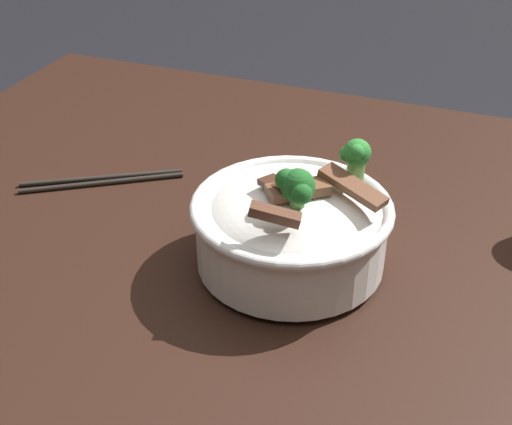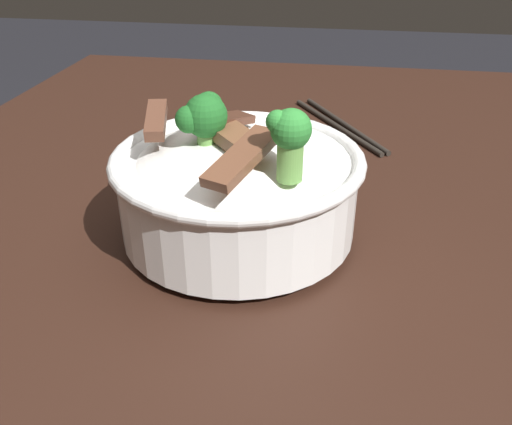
{
  "view_description": "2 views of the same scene",
  "coord_description": "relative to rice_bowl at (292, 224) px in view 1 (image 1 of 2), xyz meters",
  "views": [
    {
      "loc": [
        -0.24,
        0.65,
        1.28
      ],
      "look_at": [
        -0.02,
        0.07,
        0.88
      ],
      "focal_mm": 49.07,
      "sensor_mm": 36.0,
      "label": 1
    },
    {
      "loc": [
        -0.47,
        -0.05,
        1.07
      ],
      "look_at": [
        -0.06,
        0.01,
        0.83
      ],
      "focal_mm": 37.99,
      "sensor_mm": 36.0,
      "label": 2
    }
  ],
  "objects": [
    {
      "name": "chopsticks_pair",
      "position": [
        0.3,
        -0.09,
        -0.05
      ],
      "size": [
        0.2,
        0.14,
        0.01
      ],
      "color": "#28231E",
      "rests_on": "dining_table"
    },
    {
      "name": "rice_bowl",
      "position": [
        0.0,
        0.0,
        0.0
      ],
      "size": [
        0.22,
        0.22,
        0.15
      ],
      "color": "white",
      "rests_on": "dining_table"
    },
    {
      "name": "dining_table",
      "position": [
        0.04,
        -0.03,
        -0.2
      ],
      "size": [
        1.18,
        0.94,
        0.8
      ],
      "color": "black",
      "rests_on": "ground"
    }
  ]
}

